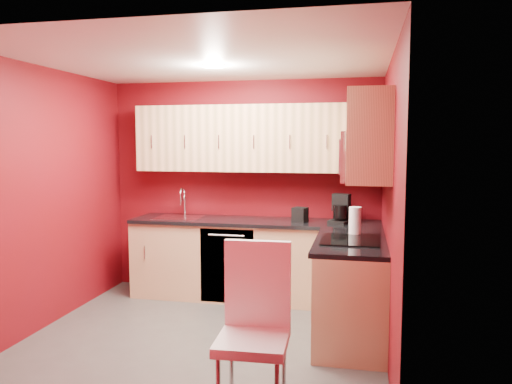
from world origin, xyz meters
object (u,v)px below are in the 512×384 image
at_px(napkin_holder, 300,215).
at_px(paper_towel, 355,221).
at_px(dining_chair, 253,332).
at_px(sink, 180,214).
at_px(coffee_maker, 339,209).
at_px(microwave, 365,156).

xyz_separation_m(napkin_holder, paper_towel, (0.60, -0.69, 0.05)).
bearing_deg(dining_chair, sink, 117.71).
bearing_deg(paper_towel, sink, 160.53).
xyz_separation_m(coffee_maker, dining_chair, (-0.44, -2.38, -0.51)).
bearing_deg(sink, microwave, -25.60).
distance_m(sink, napkin_holder, 1.42).
height_order(paper_towel, dining_chair, paper_towel).
relative_size(microwave, coffee_maker, 2.44).
xyz_separation_m(microwave, napkin_holder, (-0.68, 0.98, -0.67)).
bearing_deg(paper_towel, napkin_holder, 131.36).
relative_size(sink, dining_chair, 0.46).
relative_size(microwave, paper_towel, 2.86).
height_order(napkin_holder, paper_towel, paper_towel).
bearing_deg(paper_towel, dining_chair, -110.10).
xyz_separation_m(sink, paper_towel, (2.02, -0.71, 0.10)).
height_order(microwave, sink, microwave).
xyz_separation_m(microwave, sink, (-2.09, 1.00, -0.72)).
bearing_deg(coffee_maker, paper_towel, -58.08).
relative_size(paper_towel, dining_chair, 0.24).
relative_size(sink, napkin_holder, 3.30).
bearing_deg(paper_towel, microwave, -75.39).
xyz_separation_m(coffee_maker, paper_towel, (0.18, -0.69, -0.02)).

